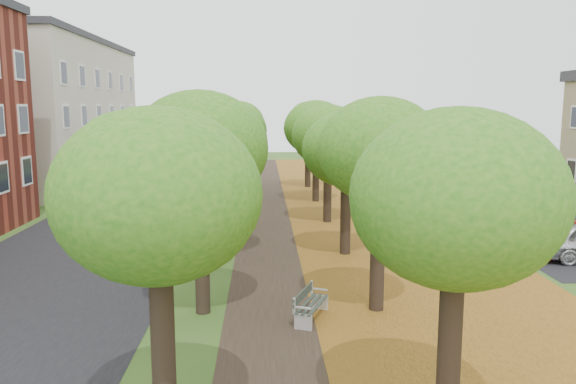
{
  "coord_description": "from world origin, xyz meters",
  "views": [
    {
      "loc": [
        -0.54,
        -8.84,
        5.62
      ],
      "look_at": [
        0.38,
        11.44,
        2.5
      ],
      "focal_mm": 35.0,
      "sensor_mm": 36.0,
      "label": 1
    }
  ],
  "objects": [
    {
      "name": "street_asphalt",
      "position": [
        -7.5,
        15.0,
        0.0
      ],
      "size": [
        8.0,
        70.0,
        0.01
      ],
      "primitive_type": "cube",
      "color": "black",
      "rests_on": "ground"
    },
    {
      "name": "footpath",
      "position": [
        0.0,
        15.0,
        0.0
      ],
      "size": [
        3.2,
        70.0,
        0.01
      ],
      "primitive_type": "cube",
      "color": "black",
      "rests_on": "ground"
    },
    {
      "name": "leaf_verge",
      "position": [
        5.0,
        15.0,
        0.01
      ],
      "size": [
        7.5,
        70.0,
        0.01
      ],
      "primitive_type": "cube",
      "color": "#945E1B",
      "rests_on": "ground"
    },
    {
      "name": "parking_lot",
      "position": [
        13.5,
        16.0,
        0.0
      ],
      "size": [
        9.0,
        16.0,
        0.01
      ],
      "primitive_type": "cube",
      "color": "black",
      "rests_on": "ground"
    },
    {
      "name": "tree_row_west",
      "position": [
        -2.2,
        15.0,
        4.26
      ],
      "size": [
        3.6,
        33.6,
        5.82
      ],
      "color": "black",
      "rests_on": "ground"
    },
    {
      "name": "tree_row_east",
      "position": [
        2.6,
        15.0,
        4.26
      ],
      "size": [
        3.6,
        33.6,
        5.82
      ],
      "color": "black",
      "rests_on": "ground"
    },
    {
      "name": "building_cream",
      "position": [
        -17.0,
        33.0,
        5.21
      ],
      "size": [
        10.3,
        20.3,
        10.4
      ],
      "color": "beige",
      "rests_on": "ground"
    },
    {
      "name": "bench",
      "position": [
        0.69,
        5.38,
        0.41
      ],
      "size": [
        1.07,
        1.73,
        0.79
      ],
      "rotation": [
        0.0,
        0.0,
        1.19
      ],
      "color": "#27302A",
      "rests_on": "ground"
    },
    {
      "name": "car_red",
      "position": [
        11.0,
        11.59,
        0.71
      ],
      "size": [
        4.57,
        2.64,
        1.42
      ],
      "primitive_type": "imported",
      "rotation": [
        0.0,
        0.0,
        1.85
      ],
      "color": "maroon",
      "rests_on": "ground"
    },
    {
      "name": "car_grey",
      "position": [
        11.0,
        13.68,
        0.65
      ],
      "size": [
        4.67,
        2.37,
        1.3
      ],
      "primitive_type": "imported",
      "rotation": [
        0.0,
        0.0,
        1.44
      ],
      "color": "#38373D",
      "rests_on": "ground"
    },
    {
      "name": "car_white",
      "position": [
        11.0,
        17.17,
        0.66
      ],
      "size": [
        4.92,
        2.56,
        1.32
      ],
      "primitive_type": "imported",
      "rotation": [
        0.0,
        0.0,
        1.49
      ],
      "color": "silver",
      "rests_on": "ground"
    }
  ]
}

